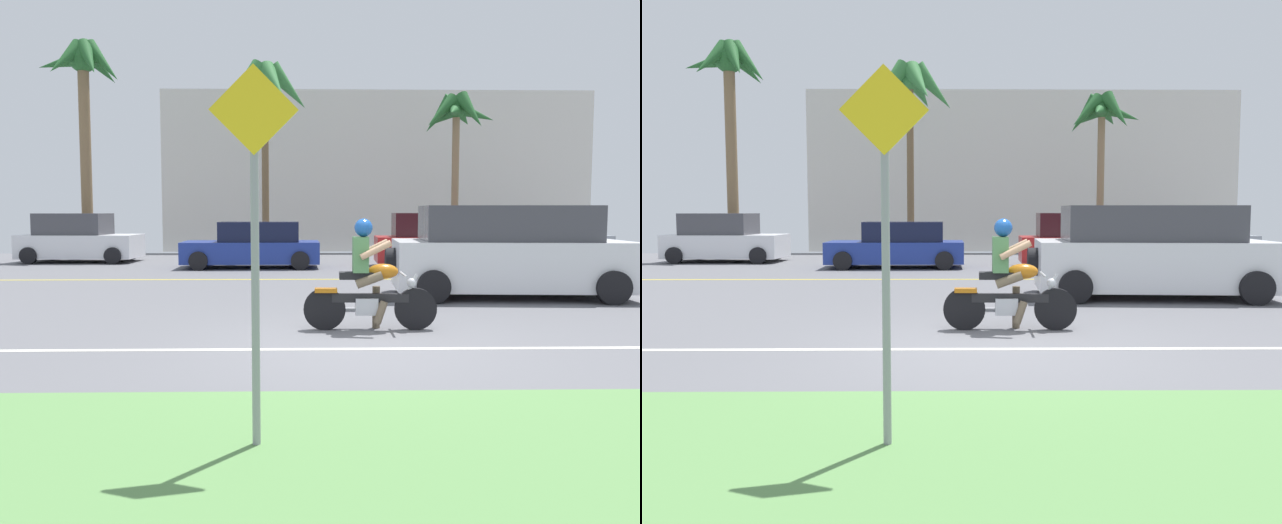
# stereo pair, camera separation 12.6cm
# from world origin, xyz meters

# --- Properties ---
(ground) EXTENTS (56.00, 30.00, 0.04)m
(ground) POSITION_xyz_m (0.00, 3.00, -0.02)
(ground) COLOR slate
(grass_median) EXTENTS (56.00, 3.80, 0.06)m
(grass_median) POSITION_xyz_m (0.00, -4.10, 0.03)
(grass_median) COLOR #5B8C4C
(grass_median) RESTS_ON ground
(lane_line_near) EXTENTS (50.40, 0.12, 0.01)m
(lane_line_near) POSITION_xyz_m (0.00, -0.17, 0.00)
(lane_line_near) COLOR silver
(lane_line_near) RESTS_ON ground
(lane_line_far) EXTENTS (50.40, 0.12, 0.01)m
(lane_line_far) POSITION_xyz_m (0.00, 7.91, 0.00)
(lane_line_far) COLOR yellow
(lane_line_far) RESTS_ON ground
(motorcyclist) EXTENTS (1.96, 0.64, 1.64)m
(motorcyclist) POSITION_xyz_m (0.28, 1.12, 0.69)
(motorcyclist) COLOR black
(motorcyclist) RESTS_ON ground
(suv_nearby) EXTENTS (4.91, 2.47, 1.85)m
(suv_nearby) POSITION_xyz_m (3.45, 4.60, 0.91)
(suv_nearby) COLOR silver
(suv_nearby) RESTS_ON ground
(parked_car_0) EXTENTS (3.93, 2.13, 1.67)m
(parked_car_0) POSITION_xyz_m (-8.44, 13.59, 0.77)
(parked_car_0) COLOR silver
(parked_car_0) RESTS_ON ground
(parked_car_1) EXTENTS (4.20, 1.96, 1.42)m
(parked_car_1) POSITION_xyz_m (-2.26, 11.32, 0.67)
(parked_car_1) COLOR navy
(parked_car_1) RESTS_ON ground
(parked_car_2) EXTENTS (3.76, 1.90, 1.68)m
(parked_car_2) POSITION_xyz_m (3.34, 11.54, 0.78)
(parked_car_2) COLOR #AD1E1E
(parked_car_2) RESTS_ON ground
(parked_car_3) EXTENTS (4.06, 2.11, 1.60)m
(parked_car_3) POSITION_xyz_m (7.81, 13.85, 0.75)
(parked_car_3) COLOR #8C939E
(parked_car_3) RESTS_ON ground
(palm_tree_0) EXTENTS (3.45, 3.62, 7.15)m
(palm_tree_0) POSITION_xyz_m (-2.10, 15.05, 5.98)
(palm_tree_0) COLOR brown
(palm_tree_0) RESTS_ON ground
(palm_tree_1) EXTENTS (2.93, 2.98, 6.08)m
(palm_tree_1) POSITION_xyz_m (4.86, 15.18, 5.08)
(palm_tree_1) COLOR #846B4C
(palm_tree_1) RESTS_ON ground
(palm_tree_2) EXTENTS (3.16, 3.02, 7.85)m
(palm_tree_2) POSITION_xyz_m (-8.61, 15.02, 6.39)
(palm_tree_2) COLOR brown
(palm_tree_2) RESTS_ON ground
(street_sign) EXTENTS (0.62, 0.06, 2.75)m
(street_sign) POSITION_xyz_m (-1.01, -3.52, 1.67)
(street_sign) COLOR gray
(street_sign) RESTS_ON ground
(building_far) EXTENTS (18.59, 4.00, 6.92)m
(building_far) POSITION_xyz_m (2.47, 21.00, 3.46)
(building_far) COLOR beige
(building_far) RESTS_ON ground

